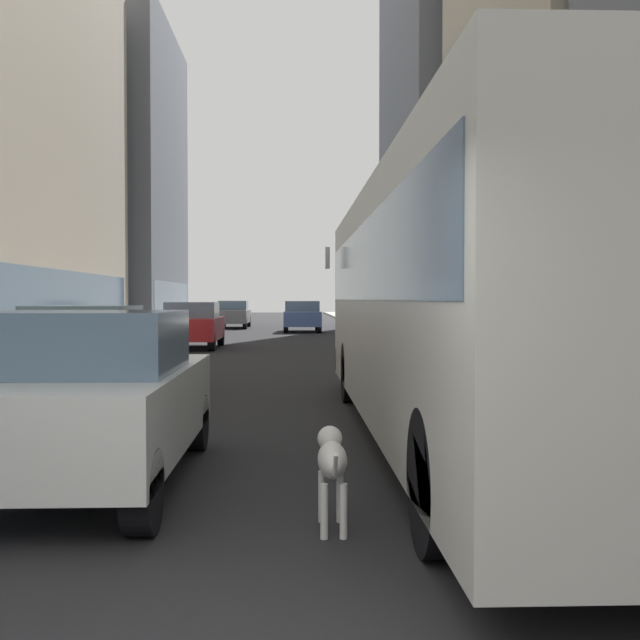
# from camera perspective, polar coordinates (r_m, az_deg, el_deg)

# --- Properties ---
(ground_plane) EXTENTS (120.00, 120.00, 0.00)m
(ground_plane) POSITION_cam_1_polar(r_m,az_deg,el_deg) (37.89, -3.10, -1.04)
(ground_plane) COLOR #232326
(sidewalk_left) EXTENTS (2.40, 110.00, 0.15)m
(sidewalk_left) POSITION_cam_1_polar(r_m,az_deg,el_deg) (38.41, -11.64, -0.93)
(sidewalk_left) COLOR #ADA89E
(sidewalk_left) RESTS_ON ground
(sidewalk_right) EXTENTS (2.40, 110.00, 0.15)m
(sidewalk_right) POSITION_cam_1_polar(r_m,az_deg,el_deg) (38.21, 5.48, -0.91)
(sidewalk_right) COLOR #ADA89E
(sidewalk_right) RESTS_ON ground
(building_left_far) EXTENTS (9.93, 14.64, 18.84)m
(building_left_far) POSITION_cam_1_polar(r_m,az_deg,el_deg) (51.35, -16.49, 10.12)
(building_left_far) COLOR slate
(building_left_far) RESTS_ON ground
(building_right_far) EXTENTS (10.42, 16.73, 26.52)m
(building_right_far) POSITION_cam_1_polar(r_m,az_deg,el_deg) (47.59, 12.07, 15.55)
(building_right_far) COLOR slate
(building_right_far) RESTS_ON ground
(transit_bus) EXTENTS (2.78, 11.53, 3.05)m
(transit_bus) POSITION_cam_1_polar(r_m,az_deg,el_deg) (9.48, 10.82, 1.83)
(transit_bus) COLOR silver
(transit_bus) RESTS_ON ground
(car_grey_wagon) EXTENTS (1.77, 4.80, 1.62)m
(car_grey_wagon) POSITION_cam_1_polar(r_m,az_deg,el_deg) (45.88, -6.42, 0.44)
(car_grey_wagon) COLOR slate
(car_grey_wagon) RESTS_ON ground
(car_red_coupe) EXTENTS (1.86, 4.05, 1.62)m
(car_red_coupe) POSITION_cam_1_polar(r_m,az_deg,el_deg) (27.23, -9.42, -0.36)
(car_red_coupe) COLOR red
(car_red_coupe) RESTS_ON ground
(car_blue_hatchback) EXTENTS (1.92, 4.27, 1.62)m
(car_blue_hatchback) POSITION_cam_1_polar(r_m,az_deg,el_deg) (40.37, -1.34, 0.29)
(car_blue_hatchback) COLOR #4C6BB7
(car_blue_hatchback) RESTS_ON ground
(car_white_van) EXTENTS (1.79, 4.00, 1.62)m
(car_white_van) POSITION_cam_1_polar(r_m,az_deg,el_deg) (7.45, -16.80, -5.51)
(car_white_van) COLOR silver
(car_white_van) RESTS_ON ground
(car_yellow_taxi) EXTENTS (1.73, 4.25, 1.62)m
(car_yellow_taxi) POSITION_cam_1_polar(r_m,az_deg,el_deg) (13.62, -16.90, -2.32)
(car_yellow_taxi) COLOR yellow
(car_yellow_taxi) RESTS_ON ground
(dalmatian_dog) EXTENTS (0.22, 0.96, 0.72)m
(dalmatian_dog) POSITION_cam_1_polar(r_m,az_deg,el_deg) (5.89, 0.89, -10.37)
(dalmatian_dog) COLOR white
(dalmatian_dog) RESTS_ON ground
(pedestrian_in_coat) EXTENTS (0.34, 0.34, 1.69)m
(pedestrian_in_coat) POSITION_cam_1_polar(r_m,az_deg,el_deg) (12.27, 22.51, -1.91)
(pedestrian_in_coat) COLOR #1E1E2D
(pedestrian_in_coat) RESTS_ON sidewalk_right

